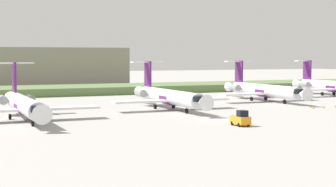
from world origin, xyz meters
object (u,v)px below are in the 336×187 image
at_px(regional_jet_fourth, 263,90).
at_px(safety_cone_front_marker, 313,107).
at_px(regional_jet_second, 24,104).
at_px(regional_jet_third, 168,96).
at_px(safety_cone_mid_marker, 323,107).
at_px(baggage_tug, 241,119).
at_px(safety_cone_rear_marker, 336,106).
at_px(regional_jet_fifth, 333,86).

xyz_separation_m(regional_jet_fourth, safety_cone_front_marker, (-1.04, -18.64, -2.26)).
distance_m(regional_jet_second, safety_cone_front_marker, 53.69).
xyz_separation_m(regional_jet_third, regional_jet_fourth, (27.06, 8.81, 0.00)).
bearing_deg(regional_jet_third, safety_cone_mid_marker, -18.75).
height_order(regional_jet_fourth, safety_cone_front_marker, regional_jet_fourth).
bearing_deg(baggage_tug, safety_cone_rear_marker, 27.55).
distance_m(safety_cone_front_marker, safety_cone_rear_marker, 5.46).
bearing_deg(safety_cone_front_marker, regional_jet_fifth, 43.61).
bearing_deg(regional_jet_fifth, safety_cone_rear_marker, -129.92).
xyz_separation_m(regional_jet_fourth, regional_jet_fifth, (25.44, 6.59, 0.00)).
bearing_deg(regional_jet_second, safety_cone_front_marker, -3.36).
height_order(regional_jet_fifth, safety_cone_mid_marker, regional_jet_fifth).
bearing_deg(safety_cone_rear_marker, safety_cone_mid_marker, 179.25).
relative_size(regional_jet_third, regional_jet_fourth, 1.00).
bearing_deg(safety_cone_front_marker, regional_jet_third, 159.31).
distance_m(safety_cone_mid_marker, safety_cone_rear_marker, 2.93).
bearing_deg(regional_jet_second, regional_jet_fifth, 15.43).
xyz_separation_m(regional_jet_third, safety_cone_mid_marker, (28.55, -9.69, -2.26)).
distance_m(safety_cone_front_marker, safety_cone_mid_marker, 2.53).
bearing_deg(regional_jet_fifth, baggage_tug, -141.66).
bearing_deg(baggage_tug, regional_jet_third, 89.77).
bearing_deg(safety_cone_front_marker, regional_jet_fourth, 86.81).
height_order(regional_jet_third, safety_cone_front_marker, regional_jet_third).
bearing_deg(regional_jet_third, safety_cone_front_marker, -20.69).
xyz_separation_m(regional_jet_fourth, baggage_tug, (-27.17, -35.02, -1.53)).
relative_size(regional_jet_fifth, safety_cone_front_marker, 56.36).
height_order(regional_jet_fourth, safety_cone_rear_marker, regional_jet_fourth).
relative_size(regional_jet_second, safety_cone_rear_marker, 56.36).
xyz_separation_m(regional_jet_fifth, safety_cone_rear_marker, (-21.03, -25.13, -2.26)).
xyz_separation_m(safety_cone_mid_marker, safety_cone_rear_marker, (2.93, -0.04, 0.00)).
bearing_deg(regional_jet_third, regional_jet_fourth, 18.04).
bearing_deg(regional_jet_fourth, regional_jet_fifth, 14.51).
height_order(regional_jet_second, baggage_tug, regional_jet_second).
distance_m(regional_jet_second, baggage_tug, 33.70).
relative_size(regional_jet_third, regional_jet_fifth, 1.00).
height_order(regional_jet_second, safety_cone_front_marker, regional_jet_second).
distance_m(regional_jet_second, safety_cone_mid_marker, 56.21).
bearing_deg(safety_cone_mid_marker, regional_jet_fifth, 46.33).
height_order(baggage_tug, safety_cone_front_marker, baggage_tug).
bearing_deg(regional_jet_third, baggage_tug, -90.23).
bearing_deg(regional_jet_fourth, safety_cone_rear_marker, -76.60).
bearing_deg(regional_jet_fourth, regional_jet_second, -164.15).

